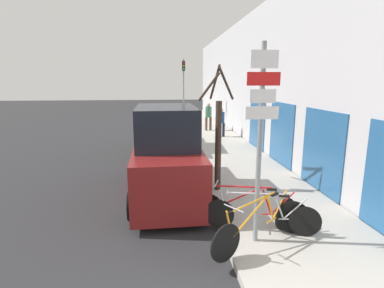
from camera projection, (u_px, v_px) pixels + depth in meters
The scene contains 13 objects.
ground_plane at pixel (166, 153), 13.53m from camera, with size 80.00×80.00×0.00m, color #28282B.
sidewalk_curb at pixel (213, 139), 16.50m from camera, with size 3.20×32.00×0.15m.
building_facade at pixel (246, 81), 15.94m from camera, with size 0.23×32.00×6.50m.
signpost at pixel (260, 132), 5.39m from camera, with size 0.60×0.11×3.72m.
bicycle_0 at pixel (259, 224), 5.63m from camera, with size 2.06×1.40×0.95m.
bicycle_1 at pixel (261, 215), 6.09m from camera, with size 2.24×0.80×0.87m.
bicycle_2 at pixel (249, 210), 6.25m from camera, with size 2.31×0.87×0.95m.
parked_car_0 at pixel (166, 157), 8.30m from camera, with size 2.01×4.71×2.54m.
parked_car_1 at pixel (162, 130), 14.01m from camera, with size 2.24×4.59×2.12m.
pedestrian_near at pixel (221, 120), 16.58m from camera, with size 0.42×0.35×1.59m.
pedestrian_far at pixel (208, 115), 18.75m from camera, with size 0.44×0.38×1.72m.
street_tree at pixel (218, 134), 8.39m from camera, with size 1.21×1.39×3.49m.
traffic_light at pixel (184, 84), 20.35m from camera, with size 0.20×0.30×4.50m.
Camera 1 is at (-0.19, -2.01, 3.19)m, focal length 28.00 mm.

